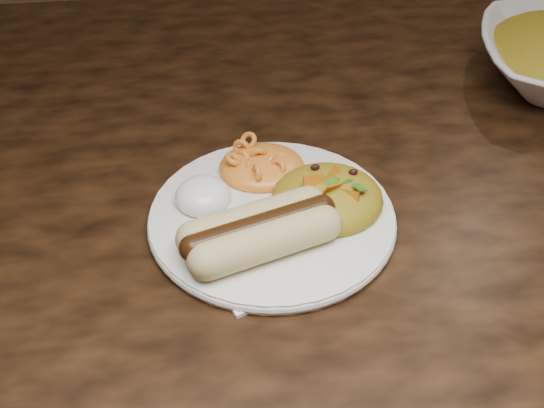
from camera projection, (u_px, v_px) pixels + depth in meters
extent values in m
cube|color=#3B2110|center=(284.00, 170.00, 0.69)|extent=(1.60, 0.90, 0.04)
cylinder|color=white|center=(272.00, 217.00, 0.60)|extent=(0.29, 0.29, 0.01)
cylinder|color=#D4C47B|center=(262.00, 244.00, 0.54)|extent=(0.11, 0.06, 0.03)
cylinder|color=#D4C47B|center=(258.00, 219.00, 0.56)|extent=(0.11, 0.06, 0.03)
cylinder|color=#38200A|center=(260.00, 228.00, 0.55)|extent=(0.12, 0.06, 0.02)
ellipsoid|color=#FFA639|center=(262.00, 157.00, 0.63)|extent=(0.10, 0.09, 0.03)
ellipsoid|color=white|center=(202.00, 189.00, 0.59)|extent=(0.07, 0.07, 0.03)
ellipsoid|color=orange|center=(328.00, 193.00, 0.59)|extent=(0.11, 0.10, 0.04)
cube|color=white|center=(218.00, 274.00, 0.54)|extent=(0.07, 0.13, 0.00)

